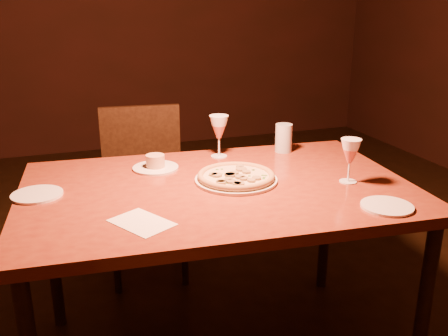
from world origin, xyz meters
name	(u,v)px	position (x,y,z in m)	size (l,w,h in m)	color
back_wall	(93,2)	(0.00, 3.50, 1.50)	(6.00, 0.04, 3.00)	#361511
dining_table	(218,202)	(0.10, -0.01, 0.75)	(1.61, 1.11, 0.82)	brown
chair_far	(144,182)	(-0.03, 0.90, 0.53)	(0.51, 0.51, 0.95)	black
pizza_plate	(236,177)	(0.19, 0.01, 0.84)	(0.34, 0.34, 0.04)	white
ramekin_saucer	(155,164)	(-0.09, 0.28, 0.84)	(0.20, 0.20, 0.06)	white
wine_glass_far	(219,136)	(0.23, 0.36, 0.92)	(0.09, 0.09, 0.20)	#C36251
wine_glass_right	(350,161)	(0.62, -0.14, 0.91)	(0.08, 0.08, 0.18)	#C36251
water_tumbler	(284,138)	(0.55, 0.33, 0.89)	(0.08, 0.08, 0.14)	#AAB3BA
side_plate_left	(37,195)	(-0.57, 0.12, 0.83)	(0.19, 0.19, 0.01)	white
side_plate_near	(387,206)	(0.60, -0.42, 0.83)	(0.18, 0.18, 0.01)	white
menu_card	(142,222)	(-0.25, -0.25, 0.82)	(0.14, 0.21, 0.00)	white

